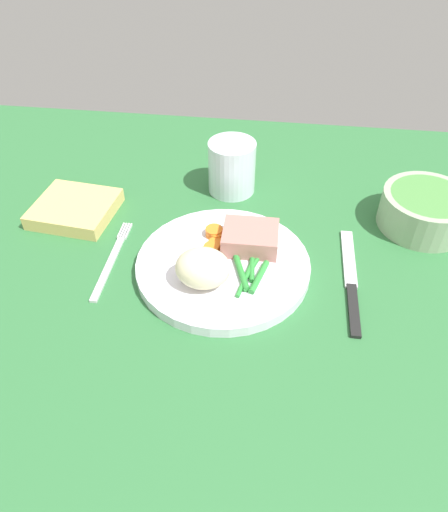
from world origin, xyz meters
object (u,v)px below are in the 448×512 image
at_px(meat_portion, 250,238).
at_px(fork, 112,260).
at_px(dinner_plate, 224,266).
at_px(salad_bowl, 426,209).
at_px(knife, 351,282).
at_px(napkin, 75,209).
at_px(water_glass, 232,170).

bearing_deg(meat_portion, fork, -168.20).
bearing_deg(dinner_plate, meat_portion, 49.40).
bearing_deg(meat_portion, salad_bowl, 21.62).
bearing_deg(dinner_plate, knife, -0.93).
distance_m(dinner_plate, salad_bowl, 0.32).
height_order(meat_portion, napkin, meat_portion).
xyz_separation_m(meat_portion, napkin, (-0.29, 0.06, -0.02)).
height_order(meat_portion, fork, meat_portion).
bearing_deg(fork, dinner_plate, -0.53).
xyz_separation_m(water_glass, salad_bowl, (0.30, -0.06, -0.01)).
relative_size(dinner_plate, meat_portion, 3.11).
height_order(meat_portion, water_glass, water_glass).
bearing_deg(water_glass, dinner_plate, -86.24).
distance_m(fork, salad_bowl, 0.48).
bearing_deg(meat_portion, napkin, 168.41).
relative_size(dinner_plate, napkin, 2.00).
xyz_separation_m(fork, salad_bowl, (0.45, 0.14, 0.03)).
height_order(dinner_plate, meat_portion, meat_portion).
bearing_deg(napkin, fork, -47.72).
bearing_deg(dinner_plate, fork, -179.09).
height_order(water_glass, napkin, water_glass).
height_order(dinner_plate, water_glass, water_glass).
relative_size(water_glass, salad_bowl, 0.65).
bearing_deg(knife, water_glass, 133.40).
bearing_deg(dinner_plate, water_glass, 93.76).
relative_size(knife, napkin, 1.69).
bearing_deg(water_glass, meat_portion, -74.16).
relative_size(fork, knife, 0.81).
bearing_deg(fork, salad_bowl, 16.09).
height_order(salad_bowl, napkin, salad_bowl).
distance_m(water_glass, napkin, 0.26).
relative_size(fork, salad_bowl, 1.23).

